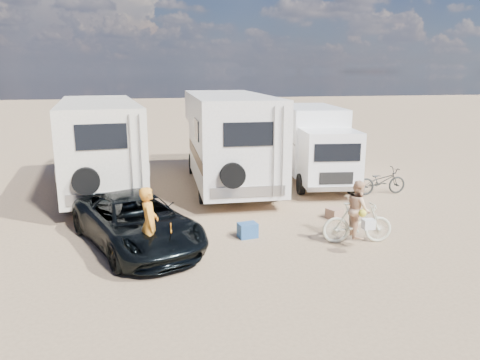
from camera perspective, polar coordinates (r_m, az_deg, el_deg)
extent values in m
plane|color=tan|center=(11.33, 3.97, -9.56)|extent=(140.00, 140.00, 0.00)
imported|color=black|center=(12.07, -12.80, -5.05)|extent=(3.81, 5.25, 1.33)
imported|color=#C56C10|center=(10.83, -11.05, -8.21)|extent=(1.81, 0.68, 0.94)
imported|color=beige|center=(12.43, 14.39, -5.16)|extent=(1.89, 0.80, 1.10)
imported|color=orange|center=(10.70, -11.14, -6.28)|extent=(0.43, 0.64, 1.72)
imported|color=#D9A981|center=(12.37, 14.44, -4.28)|extent=(0.68, 0.81, 1.50)
imported|color=#252725|center=(17.57, 17.16, -0.13)|extent=(1.89, 0.67, 0.99)
cube|color=#26528F|center=(12.53, 0.95, -6.26)|extent=(0.56, 0.45, 0.40)
cube|color=#956E57|center=(14.39, 11.64, -4.10)|extent=(0.52, 0.52, 0.32)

